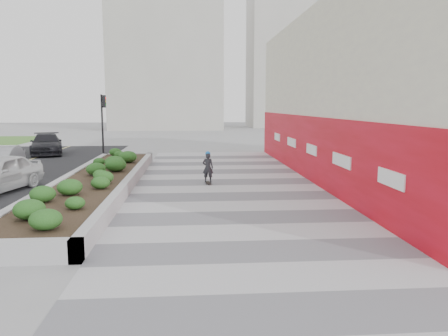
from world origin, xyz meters
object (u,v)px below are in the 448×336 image
(traffic_signal_near, at_px, (103,117))
(skateboarder, at_px, (208,167))
(planter, at_px, (98,179))
(car_dark, at_px, (46,144))

(traffic_signal_near, relative_size, skateboarder, 2.83)
(planter, height_order, car_dark, car_dark)
(planter, relative_size, car_dark, 3.50)
(traffic_signal_near, relative_size, car_dark, 0.82)
(planter, xyz_separation_m, skateboarder, (4.69, 0.83, 0.33))
(skateboarder, relative_size, car_dark, 0.29)
(traffic_signal_near, height_order, skateboarder, traffic_signal_near)
(skateboarder, xyz_separation_m, car_dark, (-11.11, 12.81, -0.01))
(planter, relative_size, skateboarder, 12.14)
(planter, relative_size, traffic_signal_near, 4.29)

